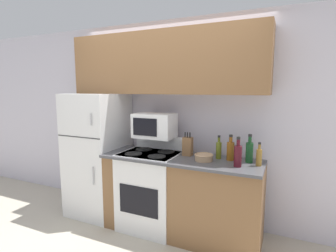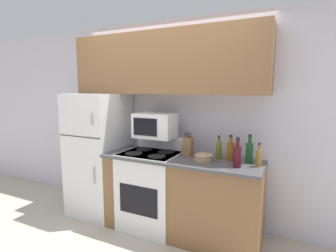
{
  "view_description": "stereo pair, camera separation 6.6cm",
  "coord_description": "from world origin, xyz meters",
  "px_view_note": "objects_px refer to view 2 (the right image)",
  "views": [
    {
      "loc": [
        1.4,
        -2.4,
        1.69
      ],
      "look_at": [
        0.19,
        0.25,
        1.27
      ],
      "focal_mm": 28.0,
      "sensor_mm": 36.0,
      "label": 1
    },
    {
      "loc": [
        1.46,
        -2.38,
        1.69
      ],
      "look_at": [
        0.19,
        0.25,
        1.27
      ],
      "focal_mm": 28.0,
      "sensor_mm": 36.0,
      "label": 2
    }
  ],
  "objects_px": {
    "stove": "(151,189)",
    "bottle_olive_oil": "(219,150)",
    "bottle_whiskey": "(230,151)",
    "bottle_wine_green": "(249,152)",
    "microwave": "(155,126)",
    "bottle_wine_red": "(237,155)",
    "knife_block": "(188,146)",
    "refrigerator": "(99,154)",
    "bottle_vinegar": "(259,157)",
    "bowl": "(204,157)"
  },
  "relations": [
    {
      "from": "bowl",
      "to": "bottle_wine_green",
      "type": "relative_size",
      "value": 0.67
    },
    {
      "from": "bottle_whiskey",
      "to": "refrigerator",
      "type": "bearing_deg",
      "value": -179.06
    },
    {
      "from": "refrigerator",
      "to": "stove",
      "type": "distance_m",
      "value": 0.91
    },
    {
      "from": "bottle_wine_red",
      "to": "refrigerator",
      "type": "bearing_deg",
      "value": 174.56
    },
    {
      "from": "bottle_wine_green",
      "to": "bottle_wine_red",
      "type": "bearing_deg",
      "value": -112.21
    },
    {
      "from": "bottle_whiskey",
      "to": "bottle_wine_green",
      "type": "xyz_separation_m",
      "value": [
        0.2,
        -0.0,
        0.01
      ]
    },
    {
      "from": "refrigerator",
      "to": "microwave",
      "type": "height_order",
      "value": "refrigerator"
    },
    {
      "from": "microwave",
      "to": "stove",
      "type": "bearing_deg",
      "value": -89.42
    },
    {
      "from": "knife_block",
      "to": "bottle_wine_green",
      "type": "height_order",
      "value": "bottle_wine_green"
    },
    {
      "from": "microwave",
      "to": "bowl",
      "type": "relative_size",
      "value": 2.43
    },
    {
      "from": "microwave",
      "to": "bottle_vinegar",
      "type": "xyz_separation_m",
      "value": [
        1.23,
        -0.1,
        -0.23
      ]
    },
    {
      "from": "bottle_wine_red",
      "to": "bottle_wine_green",
      "type": "relative_size",
      "value": 1.0
    },
    {
      "from": "microwave",
      "to": "bottle_wine_red",
      "type": "distance_m",
      "value": 1.08
    },
    {
      "from": "knife_block",
      "to": "bowl",
      "type": "relative_size",
      "value": 1.35
    },
    {
      "from": "bottle_wine_green",
      "to": "stove",
      "type": "bearing_deg",
      "value": -174.61
    },
    {
      "from": "bottle_wine_green",
      "to": "bowl",
      "type": "bearing_deg",
      "value": -163.83
    },
    {
      "from": "bottle_olive_oil",
      "to": "bottle_vinegar",
      "type": "height_order",
      "value": "bottle_olive_oil"
    },
    {
      "from": "bottle_whiskey",
      "to": "bottle_wine_red",
      "type": "relative_size",
      "value": 0.93
    },
    {
      "from": "bowl",
      "to": "bottle_wine_red",
      "type": "relative_size",
      "value": 0.67
    },
    {
      "from": "refrigerator",
      "to": "bottle_olive_oil",
      "type": "bearing_deg",
      "value": 1.5
    },
    {
      "from": "stove",
      "to": "bottle_whiskey",
      "type": "height_order",
      "value": "bottle_whiskey"
    },
    {
      "from": "knife_block",
      "to": "microwave",
      "type": "bearing_deg",
      "value": 179.18
    },
    {
      "from": "microwave",
      "to": "bottle_wine_red",
      "type": "height_order",
      "value": "microwave"
    },
    {
      "from": "stove",
      "to": "bottle_vinegar",
      "type": "height_order",
      "value": "bottle_vinegar"
    },
    {
      "from": "microwave",
      "to": "bottle_wine_green",
      "type": "height_order",
      "value": "microwave"
    },
    {
      "from": "microwave",
      "to": "bowl",
      "type": "bearing_deg",
      "value": -12.11
    },
    {
      "from": "refrigerator",
      "to": "knife_block",
      "type": "xyz_separation_m",
      "value": [
        1.28,
        0.03,
        0.22
      ]
    },
    {
      "from": "stove",
      "to": "bottle_olive_oil",
      "type": "xyz_separation_m",
      "value": [
        0.79,
        0.12,
        0.54
      ]
    },
    {
      "from": "refrigerator",
      "to": "bottle_whiskey",
      "type": "distance_m",
      "value": 1.79
    },
    {
      "from": "bottle_whiskey",
      "to": "bottle_wine_red",
      "type": "distance_m",
      "value": 0.24
    },
    {
      "from": "refrigerator",
      "to": "bottle_vinegar",
      "type": "relative_size",
      "value": 6.78
    },
    {
      "from": "bottle_whiskey",
      "to": "bottle_wine_green",
      "type": "relative_size",
      "value": 0.93
    },
    {
      "from": "bottle_wine_red",
      "to": "bottle_wine_green",
      "type": "xyz_separation_m",
      "value": [
        0.08,
        0.2,
        0.0
      ]
    },
    {
      "from": "knife_block",
      "to": "bottle_wine_green",
      "type": "relative_size",
      "value": 0.91
    },
    {
      "from": "microwave",
      "to": "refrigerator",
      "type": "bearing_deg",
      "value": -177.46
    },
    {
      "from": "bottle_vinegar",
      "to": "bottle_whiskey",
      "type": "bearing_deg",
      "value": 163.13
    },
    {
      "from": "bottle_wine_red",
      "to": "bottle_wine_green",
      "type": "bearing_deg",
      "value": 67.79
    },
    {
      "from": "bottle_wine_green",
      "to": "microwave",
      "type": "bearing_deg",
      "value": 179.36
    },
    {
      "from": "knife_block",
      "to": "bottle_wine_red",
      "type": "height_order",
      "value": "bottle_wine_red"
    },
    {
      "from": "bowl",
      "to": "bottle_wine_red",
      "type": "xyz_separation_m",
      "value": [
        0.37,
        -0.07,
        0.08
      ]
    },
    {
      "from": "bottle_vinegar",
      "to": "knife_block",
      "type": "bearing_deg",
      "value": 173.25
    },
    {
      "from": "bottle_whiskey",
      "to": "bottle_wine_red",
      "type": "height_order",
      "value": "bottle_wine_red"
    },
    {
      "from": "bottle_wine_red",
      "to": "stove",
      "type": "bearing_deg",
      "value": 174.56
    },
    {
      "from": "bottle_whiskey",
      "to": "bottle_wine_green",
      "type": "height_order",
      "value": "bottle_wine_green"
    },
    {
      "from": "stove",
      "to": "bottle_wine_red",
      "type": "height_order",
      "value": "bottle_wine_red"
    },
    {
      "from": "refrigerator",
      "to": "bottle_wine_green",
      "type": "relative_size",
      "value": 5.42
    },
    {
      "from": "stove",
      "to": "bottle_wine_green",
      "type": "bearing_deg",
      "value": 5.39
    },
    {
      "from": "microwave",
      "to": "bottle_wine_red",
      "type": "xyz_separation_m",
      "value": [
        1.04,
        -0.22,
        -0.2
      ]
    },
    {
      "from": "stove",
      "to": "bottle_wine_red",
      "type": "xyz_separation_m",
      "value": [
        1.04,
        -0.1,
        0.56
      ]
    },
    {
      "from": "knife_block",
      "to": "bottle_wine_green",
      "type": "xyz_separation_m",
      "value": [
        0.69,
        -0.01,
        0.01
      ]
    }
  ]
}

